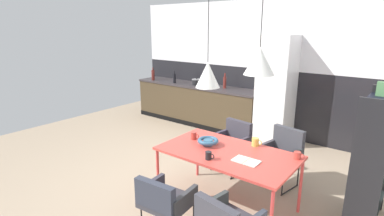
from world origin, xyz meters
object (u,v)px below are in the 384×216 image
dining_table (227,155)px  bottle_vinegar_dark (153,75)px  cooking_pot (197,82)px  pendant_lamp_over_table_far (259,61)px  mug_wide_latte (256,142)px  refrigerator_column (276,90)px  mug_dark_espresso (298,155)px  armchair_near_window (163,198)px  open_book (246,161)px  armchair_far_side (283,150)px  bottle_spice_small (225,82)px  mug_glass_clear (194,136)px  mug_short_terracotta (209,156)px  armchair_by_stool (233,139)px  bottle_wine_green (174,78)px  pendant_lamp_over_table_near (208,75)px  fruit_bowl (208,141)px  open_shelf_unit (373,155)px

dining_table → bottle_vinegar_dark: bottle_vinegar_dark is taller
cooking_pot → pendant_lamp_over_table_far: pendant_lamp_over_table_far is taller
mug_wide_latte → pendant_lamp_over_table_far: bearing=-66.2°
refrigerator_column → mug_dark_espresso: size_ratio=17.05×
armchair_near_window → open_book: bearing=53.9°
cooking_pot → armchair_far_side: bearing=-29.4°
open_book → bottle_spice_small: bottle_spice_small is taller
mug_glass_clear → bottle_vinegar_dark: bearing=143.4°
refrigerator_column → mug_glass_clear: refrigerator_column is taller
mug_short_terracotta → armchair_by_stool: bearing=107.8°
bottle_wine_green → open_book: bearing=-37.3°
bottle_vinegar_dark → mug_wide_latte: bearing=-27.3°
mug_wide_latte → bottle_wine_green: bearing=147.4°
mug_wide_latte → pendant_lamp_over_table_near: bearing=-145.7°
fruit_bowl → bottle_wine_green: 3.46m
armchair_far_side → bottle_spice_small: bearing=-27.1°
bottle_spice_small → bottle_vinegar_dark: size_ratio=1.04×
dining_table → bottle_vinegar_dark: bearing=147.2°
dining_table → armchair_by_stool: armchair_by_stool is taller
open_book → bottle_wine_green: bearing=142.7°
refrigerator_column → dining_table: refrigerator_column is taller
armchair_by_stool → armchair_near_window: (0.26, -1.83, -0.02)m
bottle_spice_small → open_shelf_unit: bearing=-30.9°
dining_table → armchair_far_side: armchair_far_side is taller
armchair_near_window → bottle_vinegar_dark: (-3.35, 3.20, 0.56)m
bottle_wine_green → open_shelf_unit: size_ratio=0.17×
mug_glass_clear → pendant_lamp_over_table_near: (0.25, -0.05, 0.84)m
armchair_near_window → fruit_bowl: 0.99m
open_book → open_shelf_unit: size_ratio=0.18×
mug_short_terracotta → cooking_pot: bearing=129.4°
armchair_near_window → fruit_bowl: fruit_bowl is taller
armchair_by_stool → bottle_vinegar_dark: 3.43m
mug_short_terracotta → bottle_wine_green: 3.87m
mug_dark_espresso → armchair_far_side: bearing=122.0°
cooking_pot → bottle_spice_small: size_ratio=0.67×
fruit_bowl → mug_short_terracotta: bearing=-53.8°
armchair_near_window → bottle_spice_small: bottle_spice_small is taller
fruit_bowl → mug_glass_clear: bearing=168.2°
dining_table → mug_dark_espresso: (0.73, 0.31, 0.08)m
armchair_near_window → armchair_far_side: 1.94m
cooking_pot → bottle_spice_small: (0.71, 0.05, 0.07)m
armchair_by_stool → bottle_wine_green: bearing=-20.9°
cooking_pot → open_shelf_unit: 4.12m
bottle_spice_small → bottle_vinegar_dark: bearing=-173.8°
refrigerator_column → pendant_lamp_over_table_near: pendant_lamp_over_table_near is taller
bottle_spice_small → pendant_lamp_over_table_far: size_ratio=0.33×
armchair_by_stool → pendant_lamp_over_table_far: (0.77, -0.87, 1.32)m
dining_table → fruit_bowl: (-0.30, 0.02, 0.10)m
bottle_vinegar_dark → open_shelf_unit: 5.20m
dining_table → refrigerator_column: bearing=100.6°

